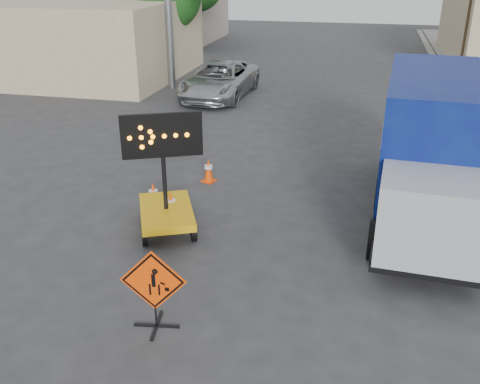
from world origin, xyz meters
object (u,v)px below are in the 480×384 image
(arrow_board, at_px, (166,205))
(pickup_truck, at_px, (219,80))
(box_truck, at_px, (430,157))
(construction_sign, at_px, (154,288))

(arrow_board, height_order, pickup_truck, arrow_board)
(arrow_board, height_order, box_truck, box_truck)
(arrow_board, bearing_deg, box_truck, -4.91)
(construction_sign, distance_m, box_truck, 7.68)
(arrow_board, relative_size, pickup_truck, 0.50)
(pickup_truck, bearing_deg, box_truck, -50.26)
(construction_sign, height_order, box_truck, box_truck)
(construction_sign, bearing_deg, box_truck, 40.87)
(arrow_board, bearing_deg, construction_sign, -97.19)
(arrow_board, xyz_separation_m, box_truck, (6.09, 2.20, 0.95))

